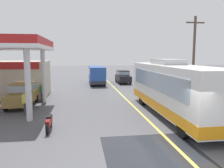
{
  "coord_description": "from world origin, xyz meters",
  "views": [
    {
      "loc": [
        -3.98,
        -7.81,
        3.92
      ],
      "look_at": [
        -1.5,
        10.0,
        1.6
      ],
      "focal_mm": 35.21,
      "sensor_mm": 36.0,
      "label": 1
    }
  ],
  "objects_px": {
    "coach_bus_main": "(173,90)",
    "car_trailing_behind_bus": "(123,76)",
    "minibus_opposing_lane": "(97,74)",
    "pedestrian_by_shop": "(26,101)",
    "pedestrian_near_pump": "(43,90)",
    "motorcycle_parked_forecourt": "(49,122)",
    "car_at_pump": "(22,93)"
  },
  "relations": [
    {
      "from": "motorcycle_parked_forecourt",
      "to": "pedestrian_near_pump",
      "type": "height_order",
      "value": "pedestrian_near_pump"
    },
    {
      "from": "pedestrian_by_shop",
      "to": "minibus_opposing_lane",
      "type": "bearing_deg",
      "value": 69.48
    },
    {
      "from": "car_at_pump",
      "to": "motorcycle_parked_forecourt",
      "type": "xyz_separation_m",
      "value": [
        2.86,
        -6.15,
        -0.57
      ]
    },
    {
      "from": "car_at_pump",
      "to": "motorcycle_parked_forecourt",
      "type": "bearing_deg",
      "value": -65.05
    },
    {
      "from": "minibus_opposing_lane",
      "to": "pedestrian_by_shop",
      "type": "xyz_separation_m",
      "value": [
        -5.71,
        -15.26,
        -0.54
      ]
    },
    {
      "from": "car_at_pump",
      "to": "minibus_opposing_lane",
      "type": "relative_size",
      "value": 0.69
    },
    {
      "from": "car_at_pump",
      "to": "pedestrian_by_shop",
      "type": "relative_size",
      "value": 2.53
    },
    {
      "from": "motorcycle_parked_forecourt",
      "to": "car_trailing_behind_bus",
      "type": "bearing_deg",
      "value": 68.47
    },
    {
      "from": "coach_bus_main",
      "to": "car_trailing_behind_bus",
      "type": "height_order",
      "value": "coach_bus_main"
    },
    {
      "from": "car_at_pump",
      "to": "minibus_opposing_lane",
      "type": "xyz_separation_m",
      "value": [
        6.66,
        12.42,
        0.46
      ]
    },
    {
      "from": "pedestrian_near_pump",
      "to": "car_trailing_behind_bus",
      "type": "bearing_deg",
      "value": 51.06
    },
    {
      "from": "coach_bus_main",
      "to": "car_trailing_behind_bus",
      "type": "xyz_separation_m",
      "value": [
        -0.01,
        17.4,
        -0.71
      ]
    },
    {
      "from": "coach_bus_main",
      "to": "car_at_pump",
      "type": "height_order",
      "value": "coach_bus_main"
    },
    {
      "from": "coach_bus_main",
      "to": "pedestrian_by_shop",
      "type": "relative_size",
      "value": 6.65
    },
    {
      "from": "car_at_pump",
      "to": "pedestrian_near_pump",
      "type": "relative_size",
      "value": 2.53
    },
    {
      "from": "coach_bus_main",
      "to": "minibus_opposing_lane",
      "type": "xyz_separation_m",
      "value": [
        -3.83,
        16.64,
        -0.25
      ]
    },
    {
      "from": "motorcycle_parked_forecourt",
      "to": "pedestrian_near_pump",
      "type": "xyz_separation_m",
      "value": [
        -1.62,
        7.89,
        0.49
      ]
    },
    {
      "from": "minibus_opposing_lane",
      "to": "pedestrian_by_shop",
      "type": "height_order",
      "value": "minibus_opposing_lane"
    },
    {
      "from": "motorcycle_parked_forecourt",
      "to": "car_at_pump",
      "type": "bearing_deg",
      "value": 114.95
    },
    {
      "from": "coach_bus_main",
      "to": "car_at_pump",
      "type": "distance_m",
      "value": 11.33
    },
    {
      "from": "minibus_opposing_lane",
      "to": "pedestrian_near_pump",
      "type": "relative_size",
      "value": 3.69
    },
    {
      "from": "minibus_opposing_lane",
      "to": "pedestrian_near_pump",
      "type": "xyz_separation_m",
      "value": [
        -5.42,
        -10.68,
        -0.54
      ]
    },
    {
      "from": "minibus_opposing_lane",
      "to": "pedestrian_by_shop",
      "type": "relative_size",
      "value": 3.69
    },
    {
      "from": "minibus_opposing_lane",
      "to": "pedestrian_near_pump",
      "type": "bearing_deg",
      "value": -116.92
    },
    {
      "from": "coach_bus_main",
      "to": "car_at_pump",
      "type": "bearing_deg",
      "value": 158.08
    },
    {
      "from": "minibus_opposing_lane",
      "to": "motorcycle_parked_forecourt",
      "type": "xyz_separation_m",
      "value": [
        -3.8,
        -18.57,
        -1.03
      ]
    },
    {
      "from": "car_at_pump",
      "to": "pedestrian_near_pump",
      "type": "xyz_separation_m",
      "value": [
        1.24,
        1.74,
        -0.08
      ]
    },
    {
      "from": "car_trailing_behind_bus",
      "to": "minibus_opposing_lane",
      "type": "bearing_deg",
      "value": -168.72
    },
    {
      "from": "car_at_pump",
      "to": "car_trailing_behind_bus",
      "type": "xyz_separation_m",
      "value": [
        10.49,
        13.18,
        0.0
      ]
    },
    {
      "from": "coach_bus_main",
      "to": "car_at_pump",
      "type": "relative_size",
      "value": 2.63
    },
    {
      "from": "coach_bus_main",
      "to": "pedestrian_near_pump",
      "type": "bearing_deg",
      "value": 147.22
    },
    {
      "from": "car_at_pump",
      "to": "car_trailing_behind_bus",
      "type": "bearing_deg",
      "value": 51.48
    }
  ]
}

